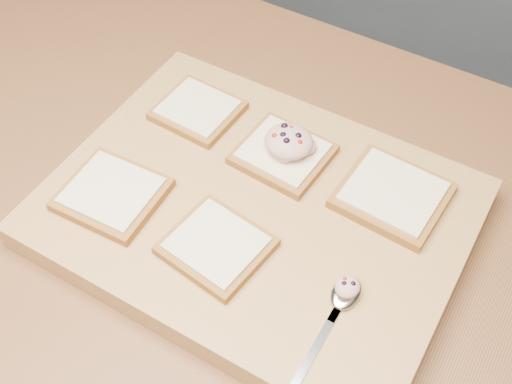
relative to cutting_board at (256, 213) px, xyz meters
The scene contains 10 objects.
island_counter 0.48m from the cutting_board, 16.23° to the left, with size 2.00×0.80×0.90m.
cutting_board is the anchor object (origin of this frame).
bread_far_left 0.18m from the cutting_board, 147.60° to the left, with size 0.11×0.10×0.02m.
bread_far_center 0.09m from the cutting_board, 95.68° to the left, with size 0.12×0.11×0.02m.
bread_far_right 0.18m from the cutting_board, 32.92° to the left, with size 0.14×0.13×0.02m.
bread_near_left 0.19m from the cutting_board, 152.40° to the right, with size 0.13×0.12×0.02m.
bread_near_center 0.09m from the cutting_board, 93.65° to the right, with size 0.13×0.12×0.02m.
tuna_salad_dollop 0.10m from the cutting_board, 91.85° to the left, with size 0.07×0.06×0.03m.
spoon 0.17m from the cutting_board, 25.34° to the right, with size 0.03×0.16×0.01m.
spoon_salad 0.17m from the cutting_board, 21.66° to the right, with size 0.03×0.03×0.02m.
Camera 1 is at (0.14, -0.46, 1.59)m, focal length 45.00 mm.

